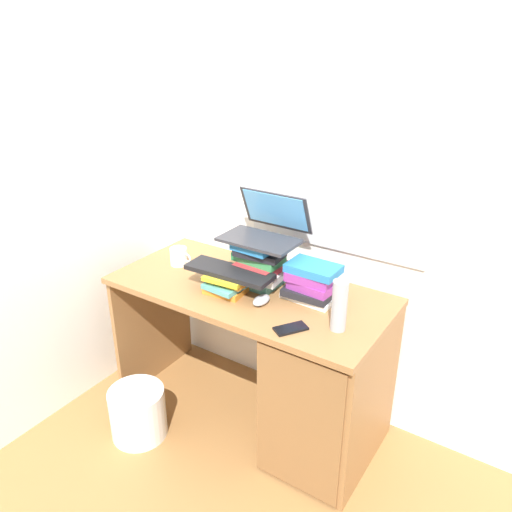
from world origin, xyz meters
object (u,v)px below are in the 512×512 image
object	(u,v)px
desk	(306,374)
water_bottle	(339,306)
laptop	(266,227)
book_stack_side	(311,282)
wastebasket	(138,413)
computer_mouse	(261,300)
cell_phone	(291,329)
book_stack_keyboard_riser	(228,283)
mug	(179,256)
keyboard	(229,272)
book_stack_tall	(260,263)

from	to	relation	value
desk	water_bottle	size ratio (longest dim) A/B	6.12
laptop	book_stack_side	bearing A→B (deg)	-10.80
water_bottle	wastebasket	distance (m)	1.20
computer_mouse	laptop	bearing A→B (deg)	117.74
desk	water_bottle	world-z (taller)	water_bottle
cell_phone	book_stack_keyboard_riser	bearing A→B (deg)	-163.98
mug	keyboard	bearing A→B (deg)	-13.47
book_stack_side	mug	xyz separation A→B (m)	(-0.74, -0.05, -0.04)
book_stack_keyboard_riser	book_stack_side	xyz separation A→B (m)	(0.36, 0.15, 0.04)
book_stack_keyboard_riser	computer_mouse	bearing A→B (deg)	-3.82
laptop	water_bottle	distance (m)	0.56
laptop	wastebasket	bearing A→B (deg)	-126.58
mug	wastebasket	distance (m)	0.81
keyboard	wastebasket	bearing A→B (deg)	-135.63
mug	book_stack_tall	bearing A→B (deg)	5.04
wastebasket	mug	bearing A→B (deg)	98.43
book_stack_tall	wastebasket	xyz separation A→B (m)	(-0.40, -0.48, -0.74)
desk	book_stack_tall	xyz separation A→B (m)	(-0.31, 0.08, 0.45)
keyboard	cell_phone	world-z (taller)	keyboard
computer_mouse	mug	xyz separation A→B (m)	(-0.58, 0.11, 0.03)
book_stack_tall	water_bottle	bearing A→B (deg)	-18.09
mug	desk	bearing A→B (deg)	-3.13
laptop	computer_mouse	distance (m)	0.35
book_stack_side	computer_mouse	distance (m)	0.24
water_bottle	cell_phone	world-z (taller)	water_bottle
book_stack_tall	computer_mouse	distance (m)	0.21
mug	water_bottle	xyz separation A→B (m)	(0.95, -0.12, 0.06)
wastebasket	water_bottle	bearing A→B (deg)	20.24
book_stack_side	laptop	size ratio (longest dim) A/B	0.69
book_stack_tall	water_bottle	size ratio (longest dim) A/B	1.16
keyboard	water_bottle	size ratio (longest dim) A/B	1.92
book_stack_side	computer_mouse	world-z (taller)	book_stack_side
keyboard	mug	distance (m)	0.41
computer_mouse	keyboard	bearing A→B (deg)	174.51
computer_mouse	cell_phone	size ratio (longest dim) A/B	0.76
water_bottle	wastebasket	bearing A→B (deg)	-159.76
mug	cell_phone	bearing A→B (deg)	-15.81
computer_mouse	wastebasket	xyz separation A→B (m)	(-0.51, -0.33, -0.64)
wastebasket	laptop	bearing A→B (deg)	53.42
desk	mug	world-z (taller)	mug
keyboard	desk	bearing A→B (deg)	4.97
book_stack_tall	laptop	xyz separation A→B (m)	(-0.00, 0.06, 0.16)
book_stack_tall	keyboard	xyz separation A→B (m)	(-0.08, -0.14, -0.01)
book_stack_tall	wastebasket	bearing A→B (deg)	-129.84
mug	laptop	bearing A→B (deg)	11.97
book_stack_tall	mug	bearing A→B (deg)	-174.96
book_stack_keyboard_riser	laptop	xyz separation A→B (m)	(0.08, 0.20, 0.23)
book_stack_keyboard_riser	wastebasket	bearing A→B (deg)	-133.09
book_stack_keyboard_riser	wastebasket	world-z (taller)	book_stack_keyboard_riser
book_stack_tall	desk	bearing A→B (deg)	-15.01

